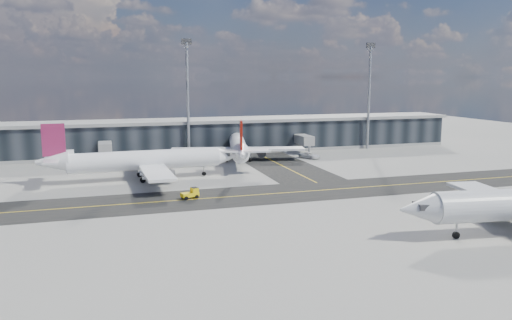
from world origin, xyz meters
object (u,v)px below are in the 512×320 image
at_px(airliner_af, 142,161).
at_px(service_van, 309,155).
at_px(airliner_redtail, 238,146).
at_px(baggage_tug, 191,193).

relative_size(airliner_af, service_van, 6.99).
relative_size(airliner_redtail, service_van, 6.74).
xyz_separation_m(airliner_redtail, baggage_tug, (-16.73, -32.81, -2.76)).
relative_size(airliner_af, baggage_tug, 12.45).
bearing_deg(airliner_af, service_van, 107.37).
bearing_deg(baggage_tug, airliner_redtail, 138.29).
distance_m(airliner_af, baggage_tug, 19.22).
xyz_separation_m(airliner_af, baggage_tug, (6.42, -17.89, -2.88)).
bearing_deg(service_van, baggage_tug, -164.16).
bearing_deg(service_van, airliner_af, 172.21).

